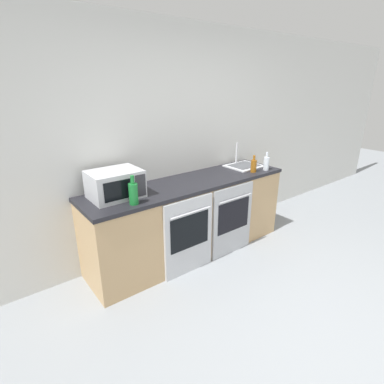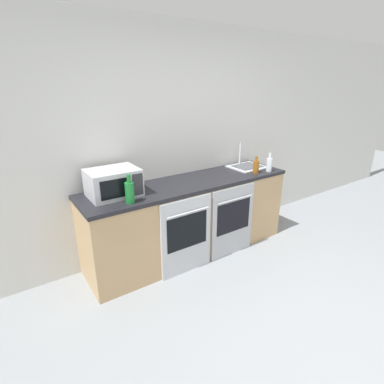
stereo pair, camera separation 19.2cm
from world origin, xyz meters
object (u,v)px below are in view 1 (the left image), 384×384
object	(u,v)px
oven_left	(189,236)
bottle_clear	(266,163)
bottle_green	(133,193)
oven_right	(232,220)
microwave	(115,184)
bottle_amber	(254,166)
sink	(244,165)

from	to	relation	value
oven_left	bottle_clear	distance (m)	1.43
bottle_green	oven_right	bearing A→B (deg)	-5.33
microwave	bottle_clear	size ratio (longest dim) A/B	2.08
bottle_amber	sink	world-z (taller)	sink
oven_left	microwave	world-z (taller)	microwave
bottle_amber	sink	xyz separation A→B (m)	(0.10, 0.25, -0.07)
microwave	bottle_green	distance (m)	0.27
microwave	bottle_clear	bearing A→B (deg)	-8.33
bottle_green	sink	size ratio (longest dim) A/B	0.62
microwave	bottle_green	size ratio (longest dim) A/B	1.77
oven_right	sink	xyz separation A→B (m)	(0.57, 0.39, 0.49)
bottle_amber	bottle_green	xyz separation A→B (m)	(-1.67, -0.03, 0.02)
oven_right	bottle_amber	distance (m)	0.74
bottle_amber	sink	size ratio (longest dim) A/B	0.48
microwave	sink	bearing A→B (deg)	0.35
oven_right	bottle_clear	xyz separation A→B (m)	(0.67, 0.10, 0.56)
oven_left	bottle_amber	size ratio (longest dim) A/B	4.02
oven_left	oven_right	distance (m)	0.64
sink	microwave	bearing A→B (deg)	-179.65
bottle_green	sink	bearing A→B (deg)	8.95
oven_left	bottle_green	bearing A→B (deg)	168.55
bottle_amber	bottle_clear	size ratio (longest dim) A/B	0.91
bottle_clear	sink	xyz separation A→B (m)	(-0.09, 0.29, -0.07)
microwave	sink	world-z (taller)	sink
sink	bottle_amber	bearing A→B (deg)	-112.05
oven_left	bottle_clear	size ratio (longest dim) A/B	3.66
sink	bottle_green	bearing A→B (deg)	-171.05
bottle_amber	oven_left	bearing A→B (deg)	-172.99
oven_right	bottle_amber	bearing A→B (deg)	16.24
oven_left	bottle_clear	bearing A→B (deg)	4.32
microwave	sink	xyz separation A→B (m)	(1.82, 0.01, -0.12)
bottle_amber	bottle_green	bearing A→B (deg)	-179.13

